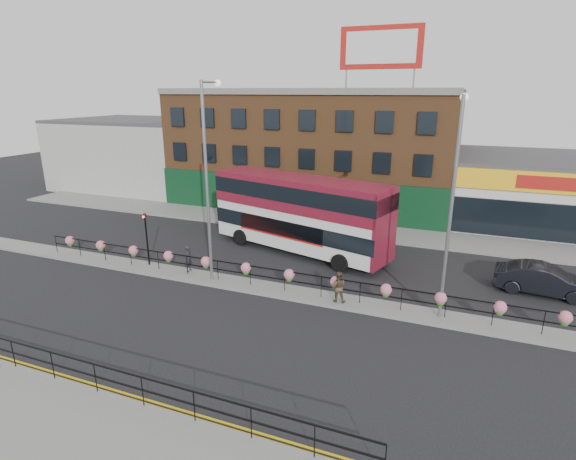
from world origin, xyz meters
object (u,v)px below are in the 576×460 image
at_px(pedestrian_a, 188,258).
at_px(lamp_column_west, 209,166).
at_px(pedestrian_b, 338,287).
at_px(lamp_column_east, 453,191).
at_px(double_decker_bus, 300,207).
at_px(car, 544,280).

xyz_separation_m(pedestrian_a, lamp_column_west, (1.84, -0.25, 5.51)).
distance_m(pedestrian_b, lamp_column_east, 7.05).
relative_size(pedestrian_a, lamp_column_east, 0.16).
xyz_separation_m(double_decker_bus, pedestrian_a, (-4.72, -5.85, -2.12)).
bearing_deg(lamp_column_west, pedestrian_b, -3.18).
height_order(pedestrian_a, pedestrian_b, pedestrian_b).
height_order(car, lamp_column_east, lamp_column_east).
bearing_deg(lamp_column_west, car, 15.56).
xyz_separation_m(double_decker_bus, lamp_column_east, (9.23, -5.98, 3.01)).
bearing_deg(lamp_column_west, double_decker_bus, 64.70).
xyz_separation_m(car, pedestrian_b, (-9.66, -5.13, 0.16)).
xyz_separation_m(pedestrian_b, lamp_column_east, (4.82, 0.52, 5.11)).
height_order(double_decker_bus, pedestrian_a, double_decker_bus).
bearing_deg(pedestrian_b, pedestrian_a, -15.31).
height_order(car, lamp_column_west, lamp_column_west).
bearing_deg(pedestrian_b, car, -163.26).
bearing_deg(double_decker_bus, car, -5.58).
relative_size(pedestrian_a, lamp_column_west, 0.15).
height_order(pedestrian_b, lamp_column_east, lamp_column_east).
relative_size(double_decker_bus, car, 2.57).
distance_m(car, pedestrian_b, 10.94).
height_order(car, pedestrian_a, pedestrian_a).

